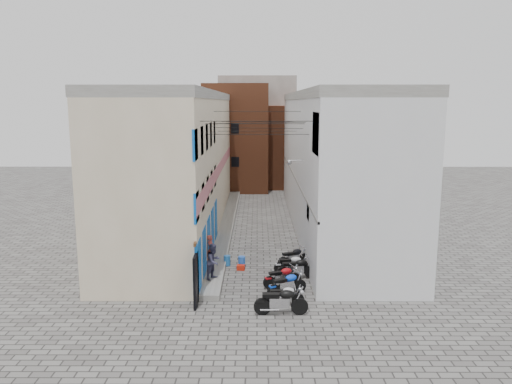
{
  "coord_description": "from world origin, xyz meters",
  "views": [
    {
      "loc": [
        0.01,
        -19.97,
        8.31
      ],
      "look_at": [
        -0.07,
        9.52,
        3.0
      ],
      "focal_mm": 35.0,
      "sensor_mm": 36.0,
      "label": 1
    }
  ],
  "objects_px": {
    "motorcycle_a": "(281,300)",
    "motorcycle_b": "(284,295)",
    "motorcycle_c": "(287,283)",
    "water_jug_near": "(242,262)",
    "motorcycle_d": "(282,276)",
    "water_jug_far": "(227,260)",
    "person_a": "(211,250)",
    "red_crate": "(241,267)",
    "motorcycle_e": "(297,267)",
    "motorcycle_g": "(294,256)",
    "motorcycle_f": "(292,263)",
    "person_b": "(214,261)"
  },
  "relations": [
    {
      "from": "person_a",
      "to": "person_b",
      "type": "xyz_separation_m",
      "value": [
        0.32,
        -2.06,
        0.08
      ]
    },
    {
      "from": "motorcycle_a",
      "to": "motorcycle_b",
      "type": "distance_m",
      "value": 0.89
    },
    {
      "from": "motorcycle_g",
      "to": "water_jug_near",
      "type": "xyz_separation_m",
      "value": [
        -2.67,
        -0.17,
        -0.26
      ]
    },
    {
      "from": "person_a",
      "to": "red_crate",
      "type": "xyz_separation_m",
      "value": [
        1.51,
        -0.1,
        -0.89
      ]
    },
    {
      "from": "motorcycle_e",
      "to": "water_jug_far",
      "type": "relative_size",
      "value": 3.82
    },
    {
      "from": "motorcycle_b",
      "to": "motorcycle_e",
      "type": "distance_m",
      "value": 3.31
    },
    {
      "from": "motorcycle_g",
      "to": "motorcycle_c",
      "type": "bearing_deg",
      "value": -37.99
    },
    {
      "from": "motorcycle_b",
      "to": "motorcycle_c",
      "type": "bearing_deg",
      "value": 169.2
    },
    {
      "from": "motorcycle_g",
      "to": "motorcycle_f",
      "type": "bearing_deg",
      "value": -38.18
    },
    {
      "from": "motorcycle_c",
      "to": "person_b",
      "type": "height_order",
      "value": "person_b"
    },
    {
      "from": "motorcycle_f",
      "to": "motorcycle_g",
      "type": "bearing_deg",
      "value": 167.06
    },
    {
      "from": "motorcycle_e",
      "to": "motorcycle_d",
      "type": "bearing_deg",
      "value": -43.35
    },
    {
      "from": "motorcycle_e",
      "to": "person_a",
      "type": "distance_m",
      "value": 4.47
    },
    {
      "from": "water_jug_near",
      "to": "motorcycle_g",
      "type": "bearing_deg",
      "value": 3.59
    },
    {
      "from": "motorcycle_d",
      "to": "person_a",
      "type": "relative_size",
      "value": 1.2
    },
    {
      "from": "motorcycle_g",
      "to": "water_jug_near",
      "type": "bearing_deg",
      "value": -115.94
    },
    {
      "from": "person_a",
      "to": "red_crate",
      "type": "bearing_deg",
      "value": -82.27
    },
    {
      "from": "motorcycle_f",
      "to": "red_crate",
      "type": "bearing_deg",
      "value": -106.49
    },
    {
      "from": "motorcycle_f",
      "to": "red_crate",
      "type": "height_order",
      "value": "motorcycle_f"
    },
    {
      "from": "motorcycle_a",
      "to": "motorcycle_g",
      "type": "relative_size",
      "value": 1.16
    },
    {
      "from": "motorcycle_b",
      "to": "motorcycle_c",
      "type": "height_order",
      "value": "motorcycle_c"
    },
    {
      "from": "water_jug_far",
      "to": "motorcycle_c",
      "type": "bearing_deg",
      "value": -54.8
    },
    {
      "from": "motorcycle_d",
      "to": "motorcycle_c",
      "type": "bearing_deg",
      "value": -11.62
    },
    {
      "from": "motorcycle_f",
      "to": "red_crate",
      "type": "xyz_separation_m",
      "value": [
        -2.53,
        0.55,
        -0.4
      ]
    },
    {
      "from": "water_jug_near",
      "to": "water_jug_far",
      "type": "relative_size",
      "value": 1.07
    },
    {
      "from": "motorcycle_g",
      "to": "person_a",
      "type": "xyz_separation_m",
      "value": [
        -4.22,
        -0.49,
        0.48
      ]
    },
    {
      "from": "motorcycle_d",
      "to": "water_jug_near",
      "type": "bearing_deg",
      "value": -165.44
    },
    {
      "from": "motorcycle_e",
      "to": "motorcycle_g",
      "type": "distance_m",
      "value": 1.89
    },
    {
      "from": "motorcycle_d",
      "to": "motorcycle_g",
      "type": "relative_size",
      "value": 0.99
    },
    {
      "from": "motorcycle_a",
      "to": "motorcycle_b",
      "type": "xyz_separation_m",
      "value": [
        0.17,
        0.86,
        -0.14
      ]
    },
    {
      "from": "motorcycle_d",
      "to": "motorcycle_b",
      "type": "bearing_deg",
      "value": -21.18
    },
    {
      "from": "water_jug_near",
      "to": "water_jug_far",
      "type": "xyz_separation_m",
      "value": [
        -0.76,
        0.27,
        -0.02
      ]
    },
    {
      "from": "person_a",
      "to": "person_b",
      "type": "bearing_deg",
      "value": -159.88
    },
    {
      "from": "motorcycle_e",
      "to": "motorcycle_g",
      "type": "height_order",
      "value": "motorcycle_e"
    },
    {
      "from": "red_crate",
      "to": "motorcycle_f",
      "type": "bearing_deg",
      "value": -12.21
    },
    {
      "from": "motorcycle_c",
      "to": "water_jug_near",
      "type": "distance_m",
      "value": 4.32
    },
    {
      "from": "person_a",
      "to": "water_jug_far",
      "type": "height_order",
      "value": "person_a"
    },
    {
      "from": "water_jug_near",
      "to": "person_a",
      "type": "bearing_deg",
      "value": -168.01
    },
    {
      "from": "motorcycle_g",
      "to": "red_crate",
      "type": "height_order",
      "value": "motorcycle_g"
    },
    {
      "from": "motorcycle_c",
      "to": "water_jug_near",
      "type": "bearing_deg",
      "value": -178.88
    },
    {
      "from": "water_jug_far",
      "to": "motorcycle_e",
      "type": "bearing_deg",
      "value": -30.03
    },
    {
      "from": "motorcycle_e",
      "to": "water_jug_far",
      "type": "xyz_separation_m",
      "value": [
        -3.45,
        1.99,
        -0.32
      ]
    },
    {
      "from": "motorcycle_d",
      "to": "motorcycle_a",
      "type": "bearing_deg",
      "value": -24.12
    },
    {
      "from": "water_jug_far",
      "to": "red_crate",
      "type": "height_order",
      "value": "water_jug_far"
    },
    {
      "from": "person_a",
      "to": "water_jug_near",
      "type": "xyz_separation_m",
      "value": [
        1.54,
        0.33,
        -0.73
      ]
    },
    {
      "from": "motorcycle_c",
      "to": "motorcycle_f",
      "type": "distance_m",
      "value": 2.83
    },
    {
      "from": "motorcycle_g",
      "to": "motorcycle_b",
      "type": "bearing_deg",
      "value": -38.11
    },
    {
      "from": "motorcycle_a",
      "to": "motorcycle_c",
      "type": "height_order",
      "value": "motorcycle_a"
    },
    {
      "from": "motorcycle_a",
      "to": "motorcycle_g",
      "type": "height_order",
      "value": "motorcycle_a"
    },
    {
      "from": "motorcycle_d",
      "to": "person_a",
      "type": "height_order",
      "value": "person_a"
    }
  ]
}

